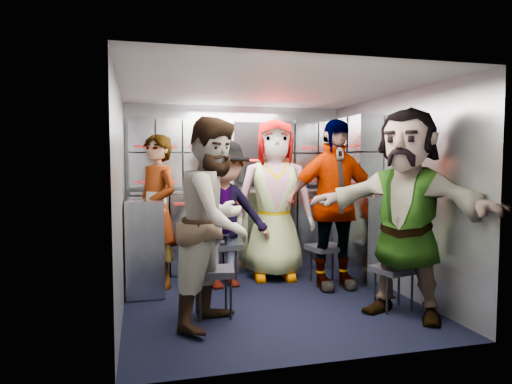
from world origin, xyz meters
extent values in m
plane|color=black|center=(0.00, 0.00, 0.00)|extent=(3.00, 3.00, 0.00)
cube|color=gray|center=(0.00, 1.50, 1.05)|extent=(2.80, 0.04, 2.10)
cube|color=gray|center=(-1.40, 0.00, 1.05)|extent=(0.04, 3.00, 2.10)
cube|color=gray|center=(1.40, 0.00, 1.05)|extent=(0.04, 3.00, 2.10)
cube|color=silver|center=(0.00, 0.00, 2.10)|extent=(2.80, 3.00, 0.02)
cube|color=#9599A4|center=(0.00, 1.29, 0.49)|extent=(2.68, 0.38, 0.99)
cube|color=#9599A4|center=(-1.19, 0.56, 0.49)|extent=(0.38, 0.76, 0.99)
cube|color=#B5B7BC|center=(0.00, 1.29, 1.01)|extent=(2.68, 0.42, 0.03)
cube|color=#9599A4|center=(0.00, 1.35, 1.49)|extent=(2.68, 0.28, 0.82)
cube|color=#9599A4|center=(1.25, 0.70, 1.49)|extent=(0.28, 1.00, 0.82)
cube|color=#9599A4|center=(1.25, 0.60, 0.50)|extent=(0.28, 1.20, 1.00)
cube|color=#B11F1B|center=(0.00, 1.09, 0.88)|extent=(2.60, 0.02, 0.03)
cube|color=black|center=(-0.61, -0.37, 0.41)|extent=(0.42, 0.40, 0.06)
cylinder|color=black|center=(-0.74, -0.49, 0.19)|extent=(0.02, 0.02, 0.39)
cylinder|color=black|center=(-0.47, -0.49, 0.19)|extent=(0.02, 0.02, 0.39)
cylinder|color=black|center=(-0.74, -0.26, 0.19)|extent=(0.02, 0.02, 0.39)
cylinder|color=black|center=(-0.47, -0.26, 0.19)|extent=(0.02, 0.02, 0.39)
cube|color=black|center=(-0.33, 0.73, 0.42)|extent=(0.44, 0.42, 0.06)
cylinder|color=black|center=(-0.48, 0.61, 0.20)|extent=(0.02, 0.02, 0.40)
cylinder|color=black|center=(-0.19, 0.61, 0.20)|extent=(0.02, 0.02, 0.40)
cylinder|color=black|center=(-0.48, 0.85, 0.20)|extent=(0.02, 0.02, 0.40)
cylinder|color=black|center=(-0.19, 0.85, 0.20)|extent=(0.02, 0.02, 0.40)
cube|color=black|center=(0.31, 0.95, 0.38)|extent=(0.44, 0.43, 0.05)
cylinder|color=black|center=(0.18, 0.84, 0.18)|extent=(0.02, 0.02, 0.36)
cylinder|color=black|center=(0.43, 0.84, 0.18)|extent=(0.02, 0.02, 0.36)
cylinder|color=black|center=(0.18, 1.06, 0.18)|extent=(0.02, 0.02, 0.36)
cylinder|color=black|center=(0.43, 1.06, 0.18)|extent=(0.02, 0.02, 0.36)
cube|color=black|center=(0.81, 0.40, 0.41)|extent=(0.42, 0.41, 0.06)
cylinder|color=black|center=(0.67, 0.29, 0.19)|extent=(0.02, 0.02, 0.39)
cylinder|color=black|center=(0.94, 0.29, 0.19)|extent=(0.02, 0.02, 0.39)
cylinder|color=black|center=(0.67, 0.52, 0.19)|extent=(0.02, 0.02, 0.39)
cylinder|color=black|center=(0.94, 0.52, 0.19)|extent=(0.02, 0.02, 0.39)
cube|color=black|center=(1.05, -0.61, 0.38)|extent=(0.41, 0.40, 0.05)
cylinder|color=black|center=(0.92, -0.72, 0.18)|extent=(0.02, 0.02, 0.36)
cylinder|color=black|center=(1.18, -0.72, 0.18)|extent=(0.02, 0.02, 0.36)
cylinder|color=black|center=(0.92, -0.50, 0.18)|extent=(0.02, 0.02, 0.36)
cylinder|color=black|center=(1.18, -0.50, 0.18)|extent=(0.02, 0.02, 0.36)
imported|color=black|center=(-1.05, 0.73, 0.84)|extent=(0.66, 0.73, 1.68)
imported|color=black|center=(-0.61, -0.55, 0.88)|extent=(1.03, 1.08, 1.76)
imported|color=black|center=(-0.33, 0.55, 0.81)|extent=(1.12, 0.74, 1.61)
imported|color=black|center=(0.31, 0.77, 0.94)|extent=(1.01, 0.75, 1.88)
imported|color=black|center=(0.81, 0.22, 0.92)|extent=(1.08, 0.45, 1.84)
imported|color=black|center=(1.05, -0.79, 0.93)|extent=(1.52, 1.69, 1.87)
cylinder|color=white|center=(-1.02, 1.24, 1.14)|extent=(0.06, 0.06, 0.23)
cylinder|color=white|center=(-0.35, 1.24, 1.17)|extent=(0.06, 0.06, 0.28)
cylinder|color=white|center=(0.68, 1.24, 1.14)|extent=(0.07, 0.07, 0.22)
cylinder|color=tan|center=(-0.57, 1.23, 1.08)|extent=(0.08, 0.08, 0.11)
cylinder|color=tan|center=(0.49, 1.23, 1.08)|extent=(0.07, 0.07, 0.10)
camera|label=1|loc=(-1.24, -4.35, 1.40)|focal=32.00mm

